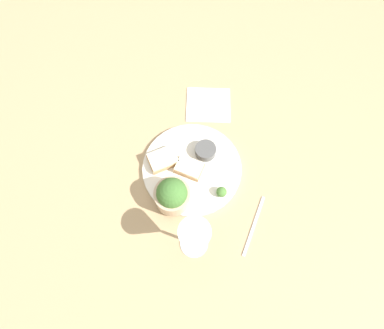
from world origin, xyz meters
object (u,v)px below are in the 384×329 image
(wine_glass, at_px, (194,236))
(napkin, at_px, (208,104))
(cheese_toast_near, at_px, (163,159))
(fork, at_px, (254,225))
(cheese_toast_far, at_px, (189,168))
(salad_bowl, at_px, (172,195))
(sauce_ramekin, at_px, (206,150))

(wine_glass, bearing_deg, napkin, -87.50)
(cheese_toast_near, bearing_deg, fork, 152.20)
(cheese_toast_near, height_order, cheese_toast_far, same)
(salad_bowl, bearing_deg, fork, 171.05)
(cheese_toast_far, bearing_deg, salad_bowl, 72.49)
(sauce_ramekin, distance_m, wine_glass, 0.28)
(salad_bowl, height_order, fork, salad_bowl)
(cheese_toast_near, distance_m, fork, 0.32)
(salad_bowl, bearing_deg, cheese_toast_near, -66.31)
(cheese_toast_near, relative_size, wine_glass, 0.61)
(sauce_ramekin, height_order, wine_glass, wine_glass)
(cheese_toast_near, xyz_separation_m, wine_glass, (-0.12, 0.22, 0.10))
(sauce_ramekin, relative_size, napkin, 0.40)
(napkin, bearing_deg, cheese_toast_near, 64.98)
(sauce_ramekin, height_order, napkin, sauce_ramekin)
(sauce_ramekin, xyz_separation_m, fork, (-0.16, 0.19, -0.03))
(cheese_toast_far, relative_size, wine_glass, 0.52)
(cheese_toast_far, bearing_deg, fork, 146.55)
(cheese_toast_far, xyz_separation_m, fork, (-0.20, 0.13, -0.02))
(wine_glass, xyz_separation_m, fork, (-0.16, -0.07, -0.12))
(sauce_ramekin, xyz_separation_m, cheese_toast_far, (0.04, 0.06, -0.00))
(salad_bowl, height_order, cheese_toast_far, salad_bowl)
(wine_glass, bearing_deg, sauce_ramekin, -88.76)
(sauce_ramekin, xyz_separation_m, napkin, (0.01, -0.18, -0.03))
(sauce_ramekin, height_order, cheese_toast_far, sauce_ramekin)
(fork, bearing_deg, sauce_ramekin, -50.22)
(cheese_toast_near, bearing_deg, cheese_toast_far, 169.29)
(sauce_ramekin, relative_size, cheese_toast_near, 0.60)
(cheese_toast_far, height_order, napkin, cheese_toast_far)
(wine_glass, xyz_separation_m, napkin, (0.02, -0.45, -0.12))
(salad_bowl, xyz_separation_m, cheese_toast_far, (-0.03, -0.10, -0.03))
(cheese_toast_far, bearing_deg, napkin, -96.16)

